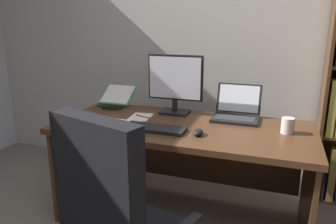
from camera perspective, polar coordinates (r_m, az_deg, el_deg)
The scene contains 11 objects.
wall_back at distance 3.05m, azimuth 10.87°, elevation 14.37°, with size 5.69×0.12×2.80m, color beige.
desk at distance 2.45m, azimuth 3.07°, elevation -6.08°, with size 1.79×0.80×0.74m.
monitor at distance 2.55m, azimuth 1.26°, elevation 4.78°, with size 0.44×0.16×0.46m.
laptop at distance 2.50m, azimuth 11.83°, elevation 0.02°, with size 0.34×0.32×0.24m.
keyboard at distance 2.20m, azimuth -2.36°, elevation -2.89°, with size 0.42×0.15×0.02m, color black.
computer_mouse at distance 2.11m, azimuth 5.27°, elevation -3.53°, with size 0.06×0.10×0.04m, color black.
reading_stand_with_book at distance 2.84m, azimuth -8.91°, elevation 2.63°, with size 0.27×0.27×0.16m.
open_binder at distance 2.34m, azimuth -12.73°, elevation -2.09°, with size 0.46×0.35×0.02m.
notepad at distance 2.48m, azimuth -4.85°, elevation -0.93°, with size 0.15×0.21×0.01m, color white.
pen at distance 2.47m, azimuth -4.43°, elevation -0.77°, with size 0.01×0.01×0.14m, color maroon.
coffee_mug at distance 2.27m, azimuth 20.15°, elevation -2.23°, with size 0.08×0.08×0.10m, color silver.
Camera 1 is at (0.46, -0.98, 1.45)m, focal length 34.94 mm.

